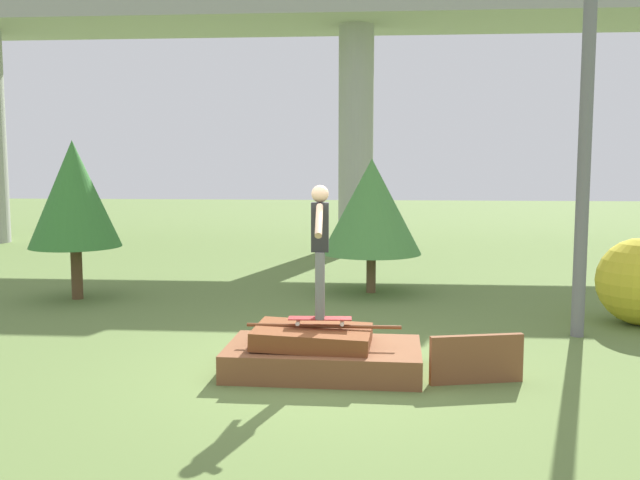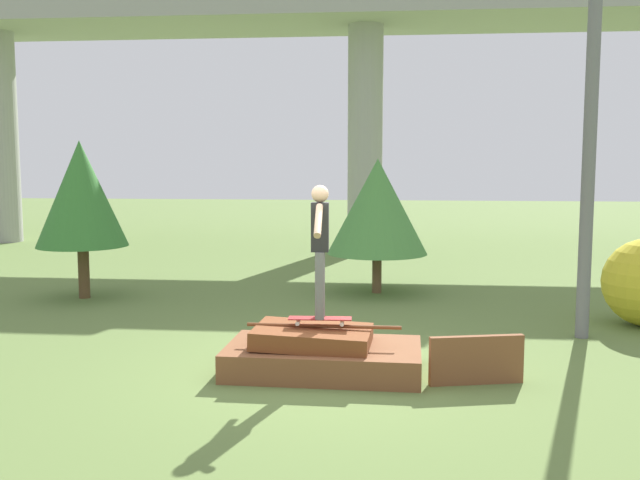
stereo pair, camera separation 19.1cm
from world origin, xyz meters
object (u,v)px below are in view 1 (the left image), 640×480
Objects in this scene: utility_pole at (586,121)px; tree_behind_right at (74,194)px; skateboard at (320,319)px; skater at (320,241)px; tree_behind_left at (372,207)px.

utility_pole is 9.42m from tree_behind_right.
skateboard is at bearing -41.13° from tree_behind_right.
skateboard is 7.02m from tree_behind_right.
tree_behind_left is at bearing 83.84° from skater.
tree_behind_right is (-9.05, 2.30, -1.26)m from utility_pole.
tree_behind_left reaches higher than skater.
tree_behind_right is (-5.80, -1.14, 0.28)m from tree_behind_left.
skater is at bearing -41.13° from tree_behind_right.
skater is at bearing -96.16° from tree_behind_left.
tree_behind_right is at bearing 165.74° from utility_pole.
utility_pole is at bearing -14.26° from tree_behind_right.
skater reaches higher than skateboard.
skateboard is 0.13× the size of utility_pole.
utility_pole is at bearing -46.66° from tree_behind_left.
tree_behind_left is at bearing 133.34° from utility_pole.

